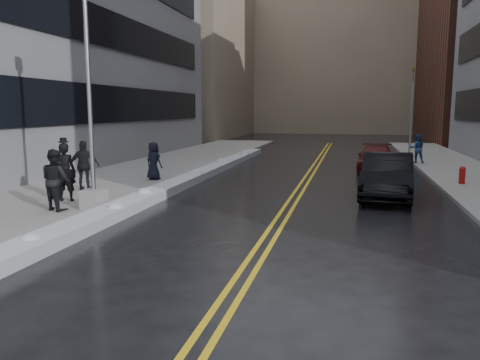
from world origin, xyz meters
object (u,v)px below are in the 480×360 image
Objects in this scene: fire_hydrant at (462,174)px; pedestrian_c at (154,161)px; traffic_signal at (412,107)px; pedestrian_fedora at (65,172)px; pedestrian_d at (84,165)px; lamppost at (91,132)px; car_maroon at (376,158)px; pedestrian_east at (417,148)px; pedestrian_b at (55,180)px; car_black at (387,176)px.

pedestrian_c is at bearing -171.82° from fire_hydrant.
traffic_signal is 3.03× the size of pedestrian_fedora.
traffic_signal reaches higher than pedestrian_d.
lamppost is 2.29m from pedestrian_fedora.
car_maroon is (10.65, 11.66, -0.46)m from pedestrian_fedora.
traffic_signal reaches higher than pedestrian_east.
traffic_signal reaches higher than fire_hydrant.
pedestrian_b is (0.57, -1.35, -0.05)m from pedestrian_fedora.
pedestrian_b is (-12.81, -22.46, -2.31)m from traffic_signal.
pedestrian_east is (12.18, 9.63, 0.02)m from pedestrian_c.
car_black is at bearing -173.34° from pedestrian_fedora.
pedestrian_fedora is at bearing -45.99° from pedestrian_b.
pedestrian_d is at bearing -50.57° from pedestrian_b.
pedestrian_c is (-0.68, 6.13, -1.56)m from lamppost.
pedestrian_c is 0.33× the size of car_black.
pedestrian_fedora is 0.40× the size of car_black.
pedestrian_east is (12.51, 16.22, -0.09)m from pedestrian_b.
car_maroon is (-2.72, -9.45, -2.73)m from traffic_signal.
lamppost reaches higher than car_maroon.
pedestrian_c is (-12.98, -1.87, 0.43)m from fire_hydrant.
pedestrian_east reaches higher than car_maroon.
lamppost is 24.98m from traffic_signal.
car_black is (9.07, 4.78, -1.72)m from lamppost.
pedestrian_b is at bearing 106.77° from pedestrian_c.
fire_hydrant is at bearing -51.70° from car_maroon.
car_maroon is (10.09, 13.01, -0.42)m from pedestrian_b.
pedestrian_east is at bearing 82.61° from car_black.
lamppost reaches higher than pedestrian_east.
lamppost reaches higher than traffic_signal.
pedestrian_c is 0.97× the size of pedestrian_east.
lamppost is at bearing -118.21° from traffic_signal.
car_black is at bearing -87.06° from car_maroon.
lamppost is 1.64× the size of car_maroon.
pedestrian_east is at bearing -144.70° from pedestrian_fedora.
traffic_signal is at bearing 61.79° from lamppost.
pedestrian_d is 14.75m from car_maroon.
fire_hydrant is at bearing -87.95° from traffic_signal.
pedestrian_fedora is 15.80m from car_maroon.
fire_hydrant is at bearing -166.26° from pedestrian_fedora.
traffic_signal reaches higher than pedestrian_fedora.
lamppost is 6.36m from pedestrian_c.
traffic_signal is at bearing 92.05° from fire_hydrant.
pedestrian_fedora is at bearing -122.37° from traffic_signal.
pedestrian_east is 0.34× the size of car_black.
pedestrian_d is at bearing 42.63° from pedestrian_east.
car_black is (11.21, 1.79, -0.29)m from pedestrian_d.
pedestrian_d is (-1.46, -3.14, 0.13)m from pedestrian_c.
pedestrian_d reaches higher than pedestrian_c.
pedestrian_b is 1.11× the size of pedestrian_east.
fire_hydrant is 0.16× the size of car_maroon.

